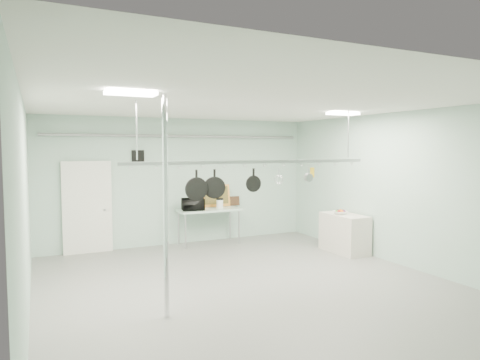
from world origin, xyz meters
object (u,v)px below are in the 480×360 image
pot_rack (255,160)px  fruit_bowl (340,213)px  skillet_right (254,180)px  side_cabinet (344,233)px  skillet_mid (214,184)px  microwave (193,204)px  chrome_pole (166,208)px  coffee_canister (220,204)px  skillet_left (196,185)px  prep_table (209,212)px

pot_rack → fruit_bowl: bearing=21.8°
skillet_right → side_cabinet: bearing=22.6°
fruit_bowl → skillet_mid: size_ratio=0.64×
microwave → skillet_right: bearing=99.7°
microwave → fruit_bowl: (2.91, -2.08, -0.11)m
side_cabinet → skillet_right: bearing=-159.7°
skillet_right → fruit_bowl: bearing=24.0°
fruit_bowl → side_cabinet: bearing=-26.1°
chrome_pole → microwave: chrome_pole is taller
side_cabinet → microwave: (-3.00, 2.12, 0.60)m
fruit_bowl → skillet_mid: bearing=-162.6°
chrome_pole → skillet_mid: chrome_pole is taller
side_cabinet → microwave: size_ratio=2.22×
coffee_canister → side_cabinet: bearing=-43.8°
fruit_bowl → skillet_right: skillet_right is taller
fruit_bowl → skillet_left: (-3.97, -1.14, 0.88)m
skillet_mid → skillet_right: size_ratio=1.25×
microwave → skillet_right: 3.33m
prep_table → fruit_bowl: size_ratio=4.93×
coffee_canister → prep_table: bearing=174.3°
pot_rack → skillet_mid: pot_rack is taller
side_cabinet → prep_table: bearing=139.2°
pot_rack → fruit_bowl: size_ratio=14.79×
chrome_pole → coffee_canister: size_ratio=14.41×
coffee_canister → skillet_left: (-1.80, -3.27, 0.80)m
prep_table → pot_rack: bearing=-96.9°
prep_table → skillet_mid: 3.65m
skillet_left → skillet_right: bearing=0.8°
prep_table → pot_rack: pot_rack is taller
side_cabinet → microwave: bearing=144.7°
microwave → skillet_left: 3.48m
coffee_canister → skillet_mid: 3.68m
side_cabinet → skillet_mid: skillet_mid is taller
prep_table → chrome_pole: bearing=-118.7°
coffee_canister → microwave: bearing=-176.4°
chrome_pole → microwave: bearing=65.9°
pot_rack → skillet_left: (-1.11, 0.00, -0.41)m
microwave → coffee_canister: 0.74m
skillet_right → skillet_mid: bearing=-177.7°
pot_rack → coffee_canister: 3.56m
chrome_pole → side_cabinet: chrome_pole is taller
chrome_pole → skillet_left: (0.79, 0.90, 0.22)m
coffee_canister → skillet_mid: skillet_mid is taller
side_cabinet → skillet_mid: 4.13m
pot_rack → microwave: pot_rack is taller
microwave → skillet_left: skillet_left is taller
side_cabinet → skillet_left: 4.43m
side_cabinet → coffee_canister: bearing=136.2°
prep_table → side_cabinet: size_ratio=1.33×
side_cabinet → coffee_canister: coffee_canister is taller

